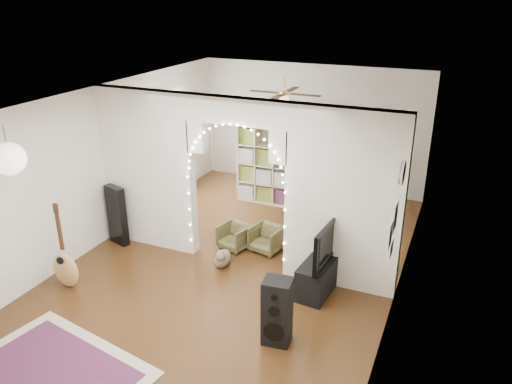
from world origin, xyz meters
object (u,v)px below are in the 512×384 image
at_px(acoustic_guitar, 64,257).
at_px(floor_speaker, 277,312).
at_px(dining_table, 351,165).
at_px(dining_chair_right, 267,239).
at_px(bookcase, 276,165).
at_px(media_console, 320,274).
at_px(dining_chair_left, 234,237).

relative_size(acoustic_guitar, floor_speaker, 1.29).
relative_size(floor_speaker, dining_table, 0.69).
bearing_deg(dining_chair_right, dining_table, 88.83).
bearing_deg(dining_table, acoustic_guitar, -127.27).
bearing_deg(dining_table, bookcase, -149.48).
bearing_deg(media_console, dining_table, 102.28).
bearing_deg(dining_table, dining_chair_left, -118.79).
bearing_deg(dining_chair_right, dining_chair_left, -154.67).
xyz_separation_m(media_console, dining_chair_left, (-1.71, 0.65, -0.03)).
xyz_separation_m(bookcase, dining_chair_left, (0.06, -2.12, -0.61)).
relative_size(bookcase, dining_chair_left, 3.47).
distance_m(dining_chair_left, dining_chair_right, 0.56).
height_order(floor_speaker, media_console, floor_speaker).
bearing_deg(media_console, floor_speaker, -91.43).
bearing_deg(media_console, dining_chair_left, 164.54).
bearing_deg(bookcase, floor_speaker, -67.96).
distance_m(bookcase, dining_chair_right, 2.16).
distance_m(acoustic_guitar, dining_chair_right, 3.21).
distance_m(acoustic_guitar, dining_chair_left, 2.74).
bearing_deg(dining_chair_right, acoustic_guitar, -124.55).
xyz_separation_m(floor_speaker, bookcase, (-1.61, 4.12, 0.38)).
height_order(acoustic_guitar, media_console, acoustic_guitar).
bearing_deg(dining_chair_right, floor_speaker, -52.82).
bearing_deg(dining_table, floor_speaker, -93.69).
height_order(media_console, dining_chair_left, media_console).
relative_size(acoustic_guitar, dining_table, 0.89).
bearing_deg(floor_speaker, acoustic_guitar, 174.60).
height_order(media_console, bookcase, bookcase).
relative_size(media_console, dining_chair_left, 2.11).
bearing_deg(acoustic_guitar, media_console, 13.49).
xyz_separation_m(acoustic_guitar, media_console, (3.49, 1.42, -0.25)).
xyz_separation_m(floor_speaker, dining_chair_right, (-1.00, 2.13, -0.22)).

